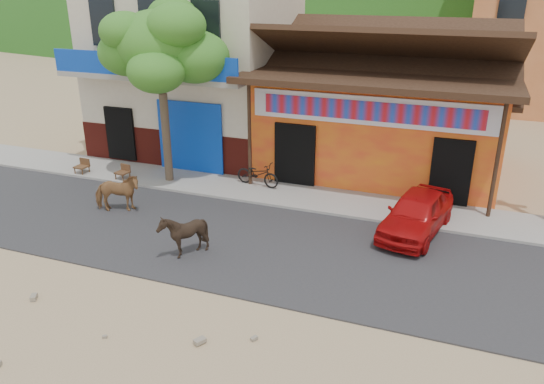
{
  "coord_description": "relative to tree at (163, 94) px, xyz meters",
  "views": [
    {
      "loc": [
        4.75,
        -9.16,
        6.68
      ],
      "look_at": [
        0.25,
        3.0,
        1.4
      ],
      "focal_mm": 35.0,
      "sensor_mm": 36.0,
      "label": 1
    }
  ],
  "objects": [
    {
      "name": "ground",
      "position": [
        4.6,
        -5.8,
        -3.12
      ],
      "size": [
        120.0,
        120.0,
        0.0
      ],
      "primitive_type": "plane",
      "color": "#9E825B",
      "rests_on": "ground"
    },
    {
      "name": "road",
      "position": [
        4.6,
        -3.3,
        -3.1
      ],
      "size": [
        60.0,
        5.0,
        0.04
      ],
      "primitive_type": "cube",
      "color": "#28282B",
      "rests_on": "ground"
    },
    {
      "name": "sidewalk",
      "position": [
        4.6,
        0.2,
        -3.06
      ],
      "size": [
        60.0,
        2.0,
        0.12
      ],
      "primitive_type": "cube",
      "color": "gray",
      "rests_on": "ground"
    },
    {
      "name": "dance_club",
      "position": [
        6.6,
        4.2,
        -1.32
      ],
      "size": [
        8.0,
        6.0,
        3.6
      ],
      "primitive_type": "cube",
      "color": "orange",
      "rests_on": "ground"
    },
    {
      "name": "cafe_building",
      "position": [
        -0.9,
        4.2,
        0.38
      ],
      "size": [
        7.0,
        6.0,
        7.0
      ],
      "primitive_type": "cube",
      "color": "beige",
      "rests_on": "ground"
    },
    {
      "name": "tree",
      "position": [
        0.0,
        0.0,
        0.0
      ],
      "size": [
        3.0,
        3.0,
        6.0
      ],
      "primitive_type": null,
      "color": "#2D721E",
      "rests_on": "sidewalk"
    },
    {
      "name": "cow_tan",
      "position": [
        -0.16,
        -2.74,
        -2.48
      ],
      "size": [
        1.55,
        1.14,
        1.19
      ],
      "primitive_type": "imported",
      "rotation": [
        0.0,
        0.0,
        1.97
      ],
      "color": "#9B6B3E",
      "rests_on": "road"
    },
    {
      "name": "cow_dark",
      "position": [
        3.08,
        -4.49,
        -2.48
      ],
      "size": [
        1.26,
        1.17,
        1.2
      ],
      "primitive_type": "imported",
      "rotation": [
        0.0,
        0.0,
        -1.37
      ],
      "color": "black",
      "rests_on": "road"
    },
    {
      "name": "red_car",
      "position": [
        8.47,
        -1.08,
        -2.5
      ],
      "size": [
        2.05,
        3.64,
        1.17
      ],
      "primitive_type": "imported",
      "rotation": [
        0.0,
        0.0,
        -0.21
      ],
      "color": "#B50C0D",
      "rests_on": "road"
    },
    {
      "name": "scooter",
      "position": [
        3.1,
        0.54,
        -2.59
      ],
      "size": [
        1.63,
        0.77,
        0.82
      ],
      "primitive_type": "imported",
      "rotation": [
        0.0,
        0.0,
        1.42
      ],
      "color": "black",
      "rests_on": "sidewalk"
    },
    {
      "name": "cafe_chair_left",
      "position": [
        -3.3,
        -0.5,
        -2.53
      ],
      "size": [
        0.47,
        0.47,
        0.93
      ],
      "primitive_type": null,
      "rotation": [
        0.0,
        0.0,
        -0.08
      ],
      "color": "#4F341A",
      "rests_on": "sidewalk"
    },
    {
      "name": "cafe_chair_right",
      "position": [
        -1.57,
        -0.5,
        -2.55
      ],
      "size": [
        0.49,
        0.49,
        0.91
      ],
      "primitive_type": null,
      "rotation": [
        0.0,
        0.0,
        -0.16
      ],
      "color": "#482B18",
      "rests_on": "sidewalk"
    }
  ]
}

